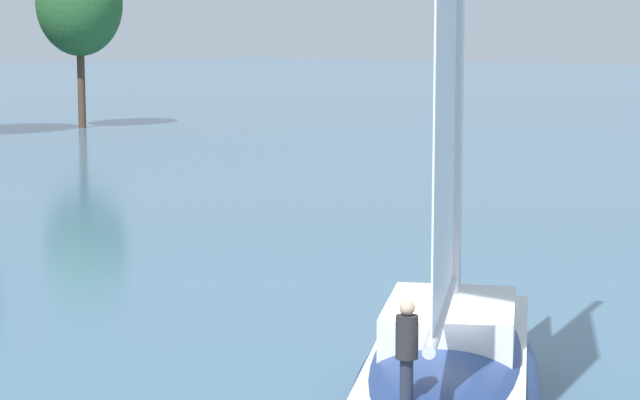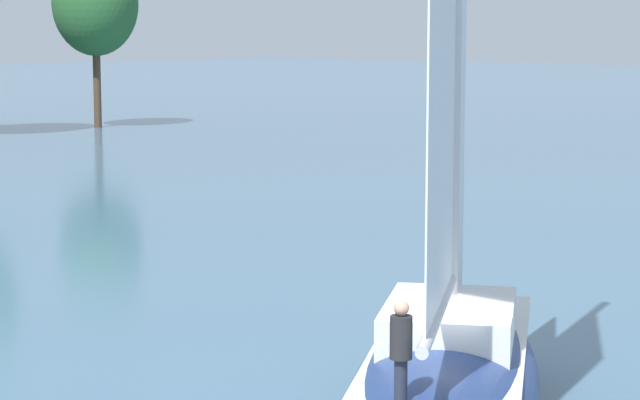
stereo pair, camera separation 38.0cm
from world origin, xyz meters
TOP-DOWN VIEW (x-y plane):
  - tree_shore_left at (39.30, 60.54)m, footprint 6.23×6.23m
  - sailboat_main at (0.02, 0.01)m, footprint 11.73×8.96m

SIDE VIEW (x-z plane):
  - sailboat_main at x=0.02m, z-range -6.82..9.31m
  - tree_shore_left at x=39.30m, z-range 2.56..15.38m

